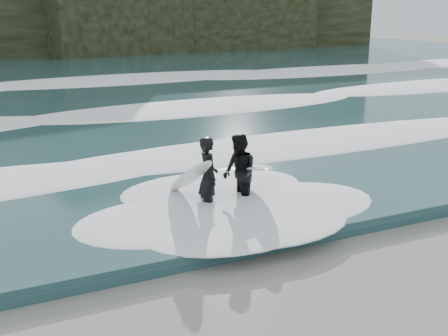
{
  "coord_description": "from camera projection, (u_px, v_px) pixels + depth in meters",
  "views": [
    {
      "loc": [
        -3.64,
        -4.96,
        4.32
      ],
      "look_at": [
        1.24,
        5.29,
        1.0
      ],
      "focal_mm": 45.0,
      "sensor_mm": 36.0,
      "label": 1
    }
  ],
  "objects": [
    {
      "name": "surfer_left",
      "position": [
        204.0,
        177.0,
        11.7
      ],
      "size": [
        0.98,
        1.82,
        1.71
      ],
      "color": "black",
      "rests_on": "ground"
    },
    {
      "name": "surfer_right",
      "position": [
        241.0,
        172.0,
        12.03
      ],
      "size": [
        1.3,
        2.09,
        1.69
      ],
      "color": "black",
      "rests_on": "ground"
    },
    {
      "name": "foam_near",
      "position": [
        120.0,
        160.0,
        14.7
      ],
      "size": [
        60.0,
        3.2,
        0.2
      ],
      "primitive_type": "ellipsoid",
      "color": "white",
      "rests_on": "sea"
    },
    {
      "name": "foam_far",
      "position": [
        36.0,
        83.0,
        28.55
      ],
      "size": [
        60.0,
        4.8,
        0.3
      ],
      "primitive_type": "ellipsoid",
      "color": "white",
      "rests_on": "sea"
    },
    {
      "name": "foam_mid",
      "position": [
        69.0,
        114.0,
        20.76
      ],
      "size": [
        60.0,
        4.0,
        0.24
      ],
      "primitive_type": "ellipsoid",
      "color": "white",
      "rests_on": "sea"
    },
    {
      "name": "sea",
      "position": [
        27.0,
        80.0,
        32.1
      ],
      "size": [
        90.0,
        52.0,
        0.3
      ],
      "primitive_type": "cube",
      "color": "#23444A",
      "rests_on": "ground"
    }
  ]
}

